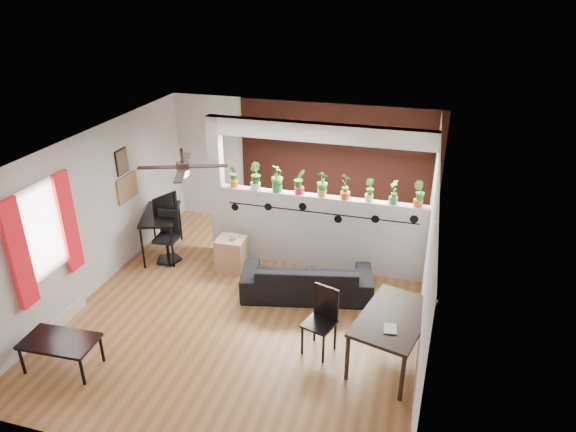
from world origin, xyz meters
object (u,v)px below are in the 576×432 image
Objects in this scene: potted_plant_4 at (322,183)px; coffee_table at (60,343)px; potted_plant_8 at (419,193)px; sofa at (307,279)px; folding_chair at (323,314)px; dining_table at (393,321)px; potted_plant_1 at (255,175)px; potted_plant_6 at (369,190)px; potted_plant_3 at (299,181)px; office_chair at (168,240)px; potted_plant_7 at (394,191)px; potted_plant_5 at (346,185)px; potted_plant_0 at (234,176)px; cube_shelf at (232,254)px; potted_plant_2 at (277,178)px; cup at (233,237)px; ceiling_fan at (183,168)px; computer_desk at (160,217)px.

coffee_table is at bearing -127.56° from potted_plant_4.
coffee_table is (-4.28, -3.51, -1.18)m from potted_plant_8.
folding_chair reaches higher than sofa.
potted_plant_4 reaches higher than dining_table.
potted_plant_1 reaches higher than coffee_table.
folding_chair is 3.47m from coffee_table.
potted_plant_6 reaches higher than folding_chair.
dining_table is (1.46, -1.25, 0.35)m from sofa.
potted_plant_3 is (0.79, 0.00, -0.02)m from potted_plant_1.
potted_plant_3 is 2.64m from office_chair.
coffee_table is (-3.89, -3.51, -1.17)m from potted_plant_7.
potted_plant_1 is 2.77m from potted_plant_8.
potted_plant_5 is 1.10× the size of potted_plant_7.
potted_plant_7 is at bearing 0.00° from potted_plant_6.
potted_plant_3 is (1.19, 0.00, 0.02)m from potted_plant_0.
potted_plant_6 is 0.39× the size of coffee_table.
potted_plant_8 is 3.36m from cube_shelf.
potted_plant_2 is 1.09× the size of potted_plant_4.
potted_plant_3 is at bearing 180.00° from potted_plant_6.
potted_plant_4 is 2.48m from folding_chair.
potted_plant_0 is at bearing 106.09° from cup.
potted_plant_4 is (0.40, 0.00, -0.01)m from potted_plant_3.
cube_shelf is at bearing -160.28° from potted_plant_4.
potted_plant_1 is 1.58m from potted_plant_5.
cube_shelf is (0.12, 1.27, -2.02)m from ceiling_fan.
potted_plant_2 reaches higher than potted_plant_6.
potted_plant_1 is 0.38× the size of computer_desk.
dining_table is at bearing 127.42° from sofa.
potted_plant_4 is at bearing 20.36° from cup.
potted_plant_2 is at bearing 9.08° from computer_desk.
cup is at bearing -166.57° from potted_plant_6.
sofa is 3.71m from coffee_table.
dining_table is (0.27, -2.21, -0.92)m from potted_plant_7.
potted_plant_1 is 1.16× the size of potted_plant_7.
potted_plant_7 is 3.00m from cube_shelf.
potted_plant_0 is 1.03× the size of potted_plant_6.
potted_plant_3 is 1.76m from cube_shelf.
potted_plant_2 is 3.29m from dining_table.
dining_table is (1.05, -2.21, -0.94)m from potted_plant_5.
sofa is 1.53m from cube_shelf.
office_chair is at bearing -163.96° from potted_plant_2.
cube_shelf is 2.62m from folding_chair.
potted_plant_6 is at bearing 13.43° from cup.
potted_plant_1 is (0.42, 1.80, -0.71)m from ceiling_fan.
dining_table is at bearing -56.76° from potted_plant_4.
potted_plant_1 is 3.57m from dining_table.
cup is at bearing -159.64° from potted_plant_4.
potted_plant_6 is 3.70m from office_chair.
potted_plant_6 is 0.65× the size of cube_shelf.
ceiling_fan is 3.73m from potted_plant_8.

